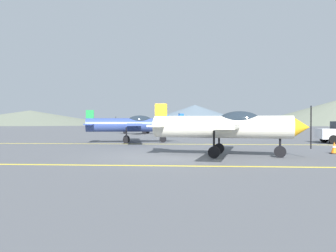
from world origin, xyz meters
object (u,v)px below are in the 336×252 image
(airplane_back, at_px, (142,123))
(traffic_cone_front, at_px, (334,148))
(airplane_mid, at_px, (132,124))
(airplane_far, at_px, (211,124))
(airplane_near, at_px, (227,126))

(airplane_back, height_order, traffic_cone_front, airplane_back)
(airplane_mid, bearing_deg, airplane_far, 56.46)
(airplane_mid, relative_size, airplane_far, 1.00)
(airplane_near, bearing_deg, traffic_cone_front, 15.11)
(airplane_mid, xyz_separation_m, traffic_cone_front, (11.44, -7.64, -1.09))
(airplane_far, relative_size, traffic_cone_front, 13.93)
(airplane_near, xyz_separation_m, airplane_back, (-7.82, 26.29, 0.00))
(airplane_near, xyz_separation_m, airplane_far, (0.51, 18.95, 0.00))
(airplane_back, bearing_deg, airplane_mid, -84.02)
(airplane_near, relative_size, traffic_cone_front, 13.89)
(airplane_near, xyz_separation_m, airplane_mid, (-6.02, 9.10, 0.00))
(airplane_near, relative_size, airplane_back, 1.00)
(airplane_near, distance_m, traffic_cone_front, 5.72)
(airplane_far, bearing_deg, airplane_back, 138.62)
(airplane_mid, relative_size, airplane_back, 1.00)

